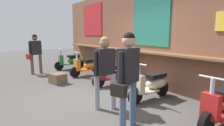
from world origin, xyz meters
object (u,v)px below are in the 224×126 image
at_px(scooter_orange, 88,66).
at_px(shopper_with_handbag, 105,66).
at_px(shopper_passing, 128,71).
at_px(scooter_red, 223,105).
at_px(scooter_green, 71,61).
at_px(scooter_cream, 152,84).
at_px(merchandise_crate, 58,78).
at_px(shopper_browsing, 35,50).
at_px(scooter_maroon, 114,73).

xyz_separation_m(scooter_orange, shopper_with_handbag, (3.17, -1.30, 0.57)).
bearing_deg(shopper_passing, scooter_orange, 142.66).
bearing_deg(scooter_orange, scooter_red, 87.70).
bearing_deg(scooter_green, shopper_passing, 79.53).
distance_m(scooter_cream, shopper_passing, 1.77).
height_order(scooter_orange, merchandise_crate, scooter_orange).
relative_size(shopper_with_handbag, shopper_browsing, 0.98).
bearing_deg(shopper_passing, shopper_with_handbag, 152.04).
xyz_separation_m(scooter_green, shopper_with_handbag, (4.81, -1.30, 0.57)).
height_order(scooter_orange, scooter_maroon, same).
bearing_deg(merchandise_crate, scooter_maroon, 47.81).
xyz_separation_m(scooter_orange, shopper_browsing, (-1.48, -1.61, 0.59)).
xyz_separation_m(scooter_green, shopper_browsing, (0.17, -1.61, 0.59)).
distance_m(scooter_orange, shopper_browsing, 2.27).
distance_m(shopper_with_handbag, merchandise_crate, 2.81).
bearing_deg(shopper_passing, shopper_browsing, 163.85).
xyz_separation_m(scooter_maroon, scooter_cream, (1.59, 0.00, 0.00)).
xyz_separation_m(scooter_orange, scooter_maroon, (1.75, -0.00, 0.00)).
bearing_deg(shopper_browsing, scooter_maroon, 8.41).
xyz_separation_m(shopper_passing, merchandise_crate, (-3.63, 0.06, -0.85)).
bearing_deg(scooter_cream, shopper_passing, 26.05).
relative_size(scooter_green, shopper_browsing, 0.86).
distance_m(scooter_green, scooter_red, 6.67).
bearing_deg(shopper_passing, scooter_maroon, 130.34).
bearing_deg(scooter_orange, scooter_green, -92.30).
distance_m(scooter_cream, shopper_with_handbag, 1.43).
relative_size(scooter_maroon, shopper_passing, 0.84).
bearing_deg(scooter_maroon, scooter_orange, -85.77).
height_order(scooter_green, shopper_with_handbag, shopper_with_handbag).
xyz_separation_m(scooter_red, merchandise_crate, (-4.56, -1.41, -0.22)).
height_order(scooter_cream, shopper_passing, shopper_passing).
bearing_deg(scooter_green, scooter_maroon, 93.86).
height_order(scooter_green, scooter_cream, same).
relative_size(shopper_browsing, merchandise_crate, 3.14).
distance_m(scooter_maroon, scooter_cream, 1.59).
bearing_deg(merchandise_crate, scooter_cream, 26.16).
relative_size(scooter_orange, scooter_cream, 1.00).
distance_m(shopper_with_handbag, shopper_passing, 0.95).
distance_m(scooter_maroon, merchandise_crate, 1.92).
bearing_deg(shopper_with_handbag, merchandise_crate, 0.52).
height_order(scooter_cream, merchandise_crate, scooter_cream).
bearing_deg(merchandise_crate, shopper_passing, -0.89).
bearing_deg(merchandise_crate, shopper_with_handbag, 2.39).
relative_size(scooter_red, shopper_passing, 0.84).
bearing_deg(scooter_maroon, scooter_green, -85.77).
xyz_separation_m(scooter_red, shopper_passing, (-0.93, -1.47, 0.63)).
relative_size(scooter_cream, merchandise_crate, 2.71).
bearing_deg(scooter_cream, scooter_green, -91.13).
bearing_deg(shopper_browsing, merchandise_crate, -12.21).
relative_size(scooter_orange, shopper_browsing, 0.86).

